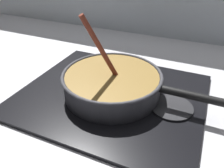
{
  "coord_description": "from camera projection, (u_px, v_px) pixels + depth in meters",
  "views": [
    {
      "loc": [
        0.2,
        -0.34,
        0.41
      ],
      "look_at": [
        -0.04,
        0.19,
        0.05
      ],
      "focal_mm": 35.76,
      "sensor_mm": 36.0,
      "label": 1
    }
  ],
  "objects": [
    {
      "name": "ground",
      "position": [
        96.0,
        146.0,
        0.56
      ],
      "size": [
        2.4,
        1.6,
        0.04
      ],
      "primitive_type": "cube",
      "color": "#B7B7BC"
    },
    {
      "name": "hob_plate",
      "position": [
        112.0,
        94.0,
        0.71
      ],
      "size": [
        0.56,
        0.48,
        0.01
      ],
      "primitive_type": "cube",
      "color": "black",
      "rests_on": "ground"
    },
    {
      "name": "burner_ring",
      "position": [
        112.0,
        92.0,
        0.7
      ],
      "size": [
        0.16,
        0.16,
        0.01
      ],
      "primitive_type": "torus",
      "color": "#592D0C",
      "rests_on": "hob_plate"
    },
    {
      "name": "spare_burner",
      "position": [
        172.0,
        107.0,
        0.64
      ],
      "size": [
        0.12,
        0.12,
        0.01
      ],
      "primitive_type": "cylinder",
      "color": "#262628",
      "rests_on": "hob_plate"
    },
    {
      "name": "cooking_pan",
      "position": [
        112.0,
        83.0,
        0.69
      ],
      "size": [
        0.47,
        0.31,
        0.26
      ],
      "color": "#38383D",
      "rests_on": "hob_plate"
    }
  ]
}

